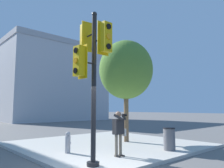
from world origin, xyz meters
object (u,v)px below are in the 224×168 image
Objects in this scene: person_photographer at (119,129)px; street_tree at (126,70)px; trash_bin at (169,139)px; fire_hydrant at (68,142)px; traffic_signal_pole at (91,62)px.

street_tree reaches higher than person_photographer.
fire_hydrant is at bearing 145.72° from trash_bin.
street_tree is 4.35m from trash_bin.
trash_bin is (2.33, -0.56, -0.49)m from person_photographer.
traffic_signal_pole is 0.90× the size of street_tree.
street_tree is at bearing 32.23° from traffic_signal_pole.
street_tree is 5.06m from fire_hydrant.
person_photographer is at bearing 15.61° from traffic_signal_pole.
street_tree reaches higher than fire_hydrant.
traffic_signal_pole is 5.11m from street_tree.
street_tree is 6.64× the size of fire_hydrant.
traffic_signal_pole is at bearing -103.66° from fire_hydrant.
traffic_signal_pole is 5.97× the size of fire_hydrant.
fire_hydrant is (-3.76, -0.51, -3.35)m from street_tree.
street_tree is at bearing 39.99° from person_photographer.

